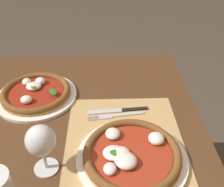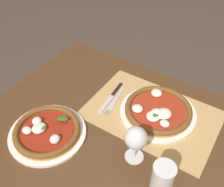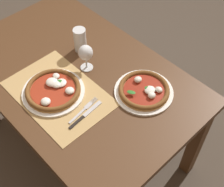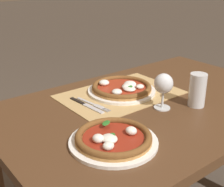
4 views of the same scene
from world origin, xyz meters
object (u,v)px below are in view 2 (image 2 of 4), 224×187
(pizza_near, at_px, (158,110))
(wine_glass, at_px, (136,139))
(fork, at_px, (115,101))
(pizza_far, at_px, (47,131))
(pint_glass, at_px, (162,181))
(knife, at_px, (111,97))

(pizza_near, bearing_deg, wine_glass, 94.93)
(wine_glass, distance_m, fork, 0.31)
(pizza_far, distance_m, pint_glass, 0.48)
(fork, height_order, knife, knife)
(pizza_near, height_order, knife, pizza_near)
(wine_glass, bearing_deg, pizza_near, -85.07)
(pizza_near, relative_size, knife, 1.50)
(pizza_far, bearing_deg, pint_glass, -177.08)
(pizza_far, relative_size, wine_glass, 1.97)
(pint_glass, xyz_separation_m, knife, (0.38, -0.29, -0.06))
(pint_glass, height_order, fork, pint_glass)
(pint_glass, xyz_separation_m, fork, (0.35, -0.28, -0.06))
(wine_glass, relative_size, pint_glass, 1.07)
(knife, bearing_deg, pizza_near, -173.45)
(pizza_near, distance_m, knife, 0.22)
(pizza_far, xyz_separation_m, fork, (-0.13, -0.30, -0.01))
(pizza_far, height_order, knife, pizza_far)
(pizza_near, bearing_deg, knife, 6.55)
(pizza_far, bearing_deg, fork, -112.79)
(knife, bearing_deg, pint_glass, 142.78)
(wine_glass, bearing_deg, fork, -43.62)
(pizza_near, distance_m, pint_glass, 0.35)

